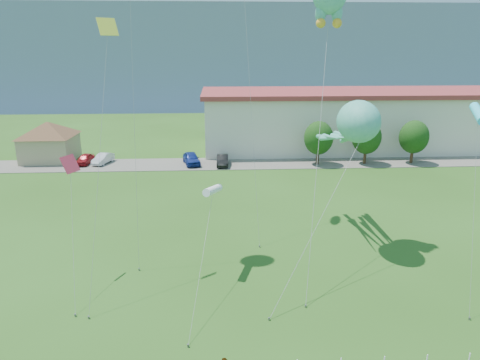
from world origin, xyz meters
The scene contains 17 objects.
ground centered at (0.00, 0.00, 0.00)m, with size 160.00×160.00×0.00m, color #274C15.
parking_strip centered at (0.00, 35.00, 0.03)m, with size 70.00×6.00×0.06m, color #59544C.
hill_ridge centered at (0.00, 120.00, 12.50)m, with size 160.00×50.00×25.00m, color slate.
pavilion centered at (-24.00, 38.00, 3.02)m, with size 9.20×9.20×5.00m.
warehouse centered at (26.00, 44.00, 4.12)m, with size 61.00×15.00×8.20m.
tree_near centered at (10.00, 34.00, 3.39)m, with size 3.60×3.60×5.47m.
tree_mid centered at (16.00, 34.00, 3.39)m, with size 3.60×3.60×5.47m.
tree_far centered at (22.00, 34.00, 3.39)m, with size 3.60×3.60×5.47m.
parked_car_red centered at (-19.02, 35.74, 0.68)m, with size 1.47×3.64×1.24m, color maroon.
parked_car_silver centered at (-16.84, 35.84, 0.68)m, with size 1.31×3.76×1.24m, color silver.
parked_car_blue centered at (-5.71, 34.84, 0.80)m, with size 1.75×4.36×1.48m, color navy.
parked_car_black centered at (-1.84, 34.10, 0.71)m, with size 1.37×3.94×1.30m, color black.
octopus_kite centered at (6.97, 11.86, 8.55)m, with size 8.26×14.81×10.64m.
small_kite_pink centered at (-11.27, 7.94, 6.50)m, with size 1.82×5.86×7.61m.
small_kite_white centered at (-2.78, 8.14, 5.39)m, with size 1.55×8.93×5.87m.
small_kite_yellow centered at (-8.76, 8.55, 13.09)m, with size 1.52×7.05×15.51m.
small_kite_cyan centered at (11.83, 5.50, 10.39)m, with size 1.27×4.87×10.91m.
Camera 1 is at (-2.43, -17.10, 13.84)m, focal length 32.00 mm.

